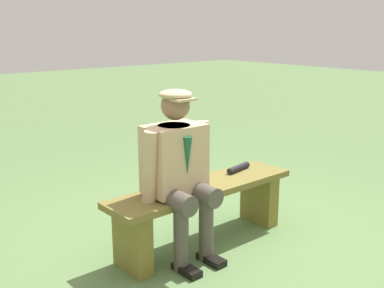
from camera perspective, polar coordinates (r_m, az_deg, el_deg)
The scene contains 4 objects.
ground_plane at distance 3.91m, azimuth 1.30°, elevation -11.90°, with size 30.00×30.00×0.00m, color #5B7B48.
bench at distance 3.77m, azimuth 1.33°, elevation -7.24°, with size 1.64×0.40×0.50m.
seated_man at distance 3.43m, azimuth -1.62°, elevation -2.77°, with size 0.61×0.55×1.28m.
rolled_magazine at distance 4.07m, azimuth 5.65°, elevation -2.90°, with size 0.05×0.05×0.28m, color black.
Camera 1 is at (2.34, 2.61, 1.72)m, focal length 44.06 mm.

